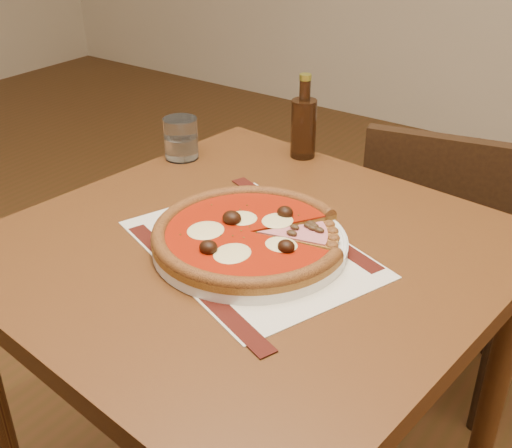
{
  "coord_description": "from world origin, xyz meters",
  "views": [
    {
      "loc": [
        1.53,
        -0.37,
        1.31
      ],
      "look_at": [
        0.98,
        0.41,
        0.78
      ],
      "focal_mm": 45.0,
      "sensor_mm": 36.0,
      "label": 1
    }
  ],
  "objects_px": {
    "table": "(249,293)",
    "plate": "(250,243)",
    "pizza": "(250,233)",
    "water_glass": "(181,138)",
    "bottle": "(304,125)",
    "chair_far": "(440,253)"
  },
  "relations": [
    {
      "from": "pizza",
      "to": "water_glass",
      "type": "xyz_separation_m",
      "value": [
        -0.35,
        0.23,
        0.01
      ]
    },
    {
      "from": "table",
      "to": "bottle",
      "type": "relative_size",
      "value": 4.79
    },
    {
      "from": "plate",
      "to": "water_glass",
      "type": "height_order",
      "value": "water_glass"
    },
    {
      "from": "plate",
      "to": "water_glass",
      "type": "relative_size",
      "value": 3.62
    },
    {
      "from": "pizza",
      "to": "bottle",
      "type": "bearing_deg",
      "value": 109.47
    },
    {
      "from": "pizza",
      "to": "bottle",
      "type": "relative_size",
      "value": 1.78
    },
    {
      "from": "chair_far",
      "to": "plate",
      "type": "xyz_separation_m",
      "value": [
        -0.12,
        -0.65,
        0.3
      ]
    },
    {
      "from": "plate",
      "to": "table",
      "type": "bearing_deg",
      "value": 131.59
    },
    {
      "from": "pizza",
      "to": "bottle",
      "type": "xyz_separation_m",
      "value": [
        -0.14,
        0.39,
        0.04
      ]
    },
    {
      "from": "water_glass",
      "to": "bottle",
      "type": "height_order",
      "value": "bottle"
    },
    {
      "from": "chair_far",
      "to": "plate",
      "type": "distance_m",
      "value": 0.72
    },
    {
      "from": "chair_far",
      "to": "bottle",
      "type": "relative_size",
      "value": 4.36
    },
    {
      "from": "chair_far",
      "to": "water_glass",
      "type": "relative_size",
      "value": 8.92
    },
    {
      "from": "pizza",
      "to": "bottle",
      "type": "distance_m",
      "value": 0.41
    },
    {
      "from": "table",
      "to": "chair_far",
      "type": "xyz_separation_m",
      "value": [
        0.13,
        0.63,
        -0.19
      ]
    },
    {
      "from": "plate",
      "to": "pizza",
      "type": "relative_size",
      "value": 1.0
    },
    {
      "from": "chair_far",
      "to": "water_glass",
      "type": "distance_m",
      "value": 0.72
    },
    {
      "from": "table",
      "to": "plate",
      "type": "distance_m",
      "value": 0.11
    },
    {
      "from": "chair_far",
      "to": "plate",
      "type": "relative_size",
      "value": 2.46
    },
    {
      "from": "table",
      "to": "bottle",
      "type": "xyz_separation_m",
      "value": [
        -0.13,
        0.38,
        0.17
      ]
    },
    {
      "from": "table",
      "to": "plate",
      "type": "height_order",
      "value": "plate"
    },
    {
      "from": "chair_far",
      "to": "bottle",
      "type": "bearing_deg",
      "value": 32.62
    }
  ]
}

